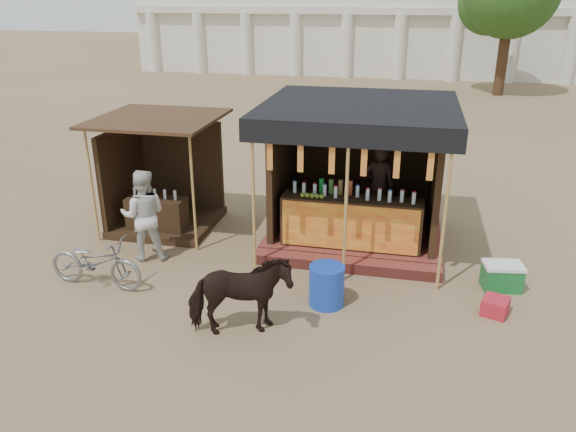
# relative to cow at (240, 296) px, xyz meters

# --- Properties ---
(ground) EXTENTS (120.00, 120.00, 0.00)m
(ground) POSITION_rel_cow_xyz_m (0.27, 0.43, -0.63)
(ground) COLOR #846B4C
(ground) RESTS_ON ground
(main_stall) EXTENTS (3.60, 3.61, 2.78)m
(main_stall) POSITION_rel_cow_xyz_m (1.29, 3.79, 0.40)
(main_stall) COLOR brown
(main_stall) RESTS_ON ground
(secondary_stall) EXTENTS (2.40, 2.40, 2.38)m
(secondary_stall) POSITION_rel_cow_xyz_m (-2.90, 3.67, 0.22)
(secondary_stall) COLOR #332212
(secondary_stall) RESTS_ON ground
(cow) EXTENTS (1.63, 1.16, 1.26)m
(cow) POSITION_rel_cow_xyz_m (0.00, 0.00, 0.00)
(cow) COLOR black
(cow) RESTS_ON ground
(motorbike) EXTENTS (1.76, 0.71, 0.90)m
(motorbike) POSITION_rel_cow_xyz_m (-2.81, 0.86, -0.18)
(motorbike) COLOR gray
(motorbike) RESTS_ON ground
(bystander) EXTENTS (1.00, 0.88, 1.74)m
(bystander) POSITION_rel_cow_xyz_m (-2.47, 2.06, 0.24)
(bystander) COLOR silver
(bystander) RESTS_ON ground
(blue_barrel) EXTENTS (0.67, 0.67, 0.68)m
(blue_barrel) POSITION_rel_cow_xyz_m (1.10, 1.10, -0.29)
(blue_barrel) COLOR #173EB1
(blue_barrel) RESTS_ON ground
(red_crate) EXTENTS (0.49, 0.50, 0.27)m
(red_crate) POSITION_rel_cow_xyz_m (3.73, 1.38, -0.49)
(red_crate) COLOR #A91C27
(red_crate) RESTS_ON ground
(cooler) EXTENTS (0.70, 0.53, 0.46)m
(cooler) POSITION_rel_cow_xyz_m (3.93, 2.26, -0.40)
(cooler) COLOR #17692C
(cooler) RESTS_ON ground
(background_building) EXTENTS (26.00, 7.45, 8.18)m
(background_building) POSITION_rel_cow_xyz_m (-1.73, 30.38, 3.35)
(background_building) COLOR silver
(background_building) RESTS_ON ground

